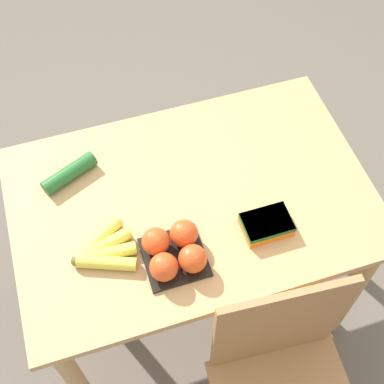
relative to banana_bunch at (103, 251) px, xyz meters
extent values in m
plane|color=#665B51|center=(-0.31, -0.11, -0.77)|extent=(12.00, 12.00, 0.00)
cube|color=tan|center=(-0.31, -0.11, -0.03)|extent=(1.13, 0.76, 0.03)
cylinder|color=tan|center=(-0.82, -0.43, -0.41)|extent=(0.06, 0.06, 0.72)
cylinder|color=tan|center=(0.20, -0.43, -0.41)|extent=(0.06, 0.06, 0.72)
cylinder|color=tan|center=(-0.82, 0.21, -0.41)|extent=(0.06, 0.06, 0.72)
cylinder|color=tan|center=(0.20, 0.21, -0.41)|extent=(0.06, 0.06, 0.72)
cube|color=#A87547|center=(-0.42, 0.34, -0.08)|extent=(0.39, 0.05, 0.45)
cylinder|color=#A87547|center=(-0.60, 0.37, -0.55)|extent=(0.04, 0.04, 0.44)
sphere|color=brown|center=(0.08, 0.01, 0.00)|extent=(0.04, 0.04, 0.04)
cylinder|color=#DBCC47|center=(0.00, 0.04, 0.00)|extent=(0.18, 0.10, 0.04)
cylinder|color=#DBCC47|center=(-0.01, 0.01, 0.00)|extent=(0.18, 0.05, 0.04)
cylinder|color=#DBCC47|center=(-0.01, -0.01, 0.00)|extent=(0.18, 0.08, 0.04)
cylinder|color=#DBCC47|center=(0.01, -0.04, 0.00)|extent=(0.17, 0.13, 0.04)
cube|color=black|center=(-0.20, 0.08, -0.01)|extent=(0.18, 0.18, 0.01)
sphere|color=#DB4C1E|center=(-0.24, 0.03, 0.03)|extent=(0.08, 0.08, 0.08)
sphere|color=#DB4C1E|center=(-0.15, 0.03, 0.03)|extent=(0.08, 0.08, 0.08)
sphere|color=#DB4C1E|center=(-0.24, 0.12, 0.03)|extent=(0.08, 0.08, 0.08)
sphere|color=#DB4C1E|center=(-0.15, 0.12, 0.03)|extent=(0.08, 0.08, 0.08)
cube|color=orange|center=(-0.49, 0.06, 0.00)|extent=(0.14, 0.10, 0.04)
cube|color=#145123|center=(-0.49, 0.06, 0.02)|extent=(0.15, 0.10, 0.01)
cylinder|color=#236028|center=(0.04, -0.30, 0.00)|extent=(0.19, 0.12, 0.05)
camera|label=1|loc=(-0.03, 0.75, 1.40)|focal=50.00mm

